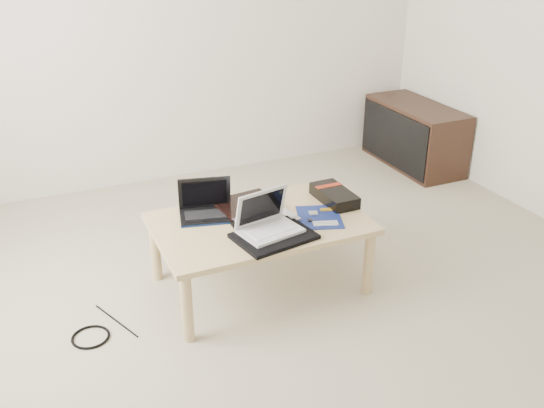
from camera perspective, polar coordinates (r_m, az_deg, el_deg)
name	(u,v)px	position (r m, az deg, el deg)	size (l,w,h in m)	color
ground	(294,309)	(3.20, 2.09, -9.89)	(4.00, 4.00, 0.00)	#B8AA95
coffee_table	(260,229)	(3.21, -1.17, -2.37)	(1.10, 0.70, 0.40)	tan
media_cabinet	(414,135)	(5.05, 13.19, 6.32)	(0.41, 0.90, 0.50)	#3A2118
book	(246,205)	(3.32, -2.44, -0.11)	(0.35, 0.30, 0.03)	black
netbook	(206,208)	(3.24, -6.24, -0.38)	(0.32, 0.26, 0.20)	black
tablet	(255,221)	(3.17, -1.60, -1.56)	(0.27, 0.21, 0.01)	black
remote	(285,213)	(3.25, 1.25, -0.83)	(0.09, 0.23, 0.02)	#B9B9BE
neoprene_sleeve	(274,236)	(3.01, 0.18, -3.05)	(0.38, 0.28, 0.02)	black
white_laptop	(267,223)	(3.03, -0.44, -1.76)	(0.33, 0.26, 0.21)	silver
motherboard	(320,217)	(3.23, 4.52, -1.23)	(0.30, 0.34, 0.01)	#0D1353
gpu_box	(334,196)	(3.41, 5.88, 0.80)	(0.16, 0.31, 0.07)	black
cable_coil	(243,223)	(3.15, -2.76, -1.79)	(0.09, 0.09, 0.01)	black
floor_cable_coil	(91,337)	(3.13, -16.71, -11.90)	(0.18, 0.18, 0.01)	black
floor_cable_trail	(116,321)	(3.21, -14.46, -10.58)	(0.01, 0.01, 0.37)	black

